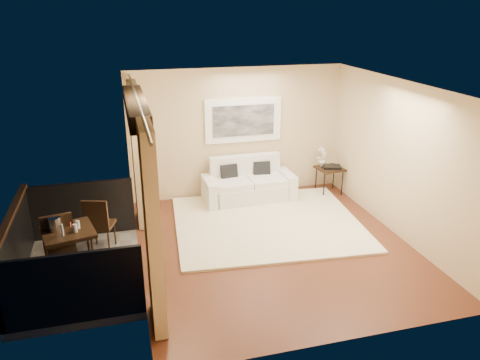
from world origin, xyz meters
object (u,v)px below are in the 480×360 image
object	(u,v)px
balcony_chair_far	(98,222)
ice_bucket	(55,224)
bistro_table	(68,235)
orchid	(322,156)
sofa	(248,185)
balcony_chair_near	(60,244)
side_table	(330,170)

from	to	relation	value
balcony_chair_far	ice_bucket	distance (m)	0.98
bistro_table	orchid	bearing A→B (deg)	24.99
sofa	ice_bucket	world-z (taller)	ice_bucket
bistro_table	ice_bucket	size ratio (longest dim) A/B	4.21
sofa	ice_bucket	bearing A→B (deg)	-148.62
balcony_chair_near	ice_bucket	size ratio (longest dim) A/B	5.15
side_table	balcony_chair_near	world-z (taller)	balcony_chair_near
sofa	balcony_chair_far	xyz separation A→B (m)	(-2.97, -1.52, 0.23)
bistro_table	balcony_chair_far	world-z (taller)	balcony_chair_far
side_table	orchid	xyz separation A→B (m)	(-0.14, 0.13, 0.29)
bistro_table	balcony_chair_near	world-z (taller)	balcony_chair_near
side_table	bistro_table	world-z (taller)	bistro_table
ice_bucket	bistro_table	bearing A→B (deg)	-17.83
sofa	ice_bucket	size ratio (longest dim) A/B	9.45
balcony_chair_near	ice_bucket	distance (m)	0.33
balcony_chair_far	ice_bucket	world-z (taller)	ice_bucket
balcony_chair_far	ice_bucket	bearing A→B (deg)	70.66
sofa	orchid	size ratio (longest dim) A/B	4.05
balcony_chair_far	ice_bucket	xyz separation A→B (m)	(-0.55, -0.73, 0.37)
bistro_table	ice_bucket	bearing A→B (deg)	162.17
balcony_chair_near	side_table	bearing A→B (deg)	11.69
sofa	side_table	size ratio (longest dim) A/B	3.19
sofa	balcony_chair_far	world-z (taller)	balcony_chair_far
orchid	balcony_chair_far	size ratio (longest dim) A/B	0.49
side_table	balcony_chair_far	size ratio (longest dim) A/B	0.62
sofa	bistro_table	distance (m)	4.09
ice_bucket	sofa	bearing A→B (deg)	32.55
sofa	side_table	world-z (taller)	sofa
balcony_chair_near	balcony_chair_far	bearing A→B (deg)	45.25
side_table	ice_bucket	bearing A→B (deg)	-157.94
sofa	bistro_table	world-z (taller)	sofa
sofa	balcony_chair_near	size ratio (longest dim) A/B	1.83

